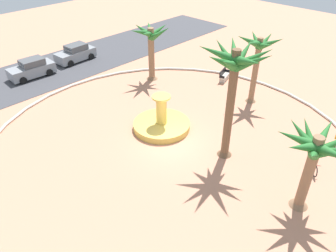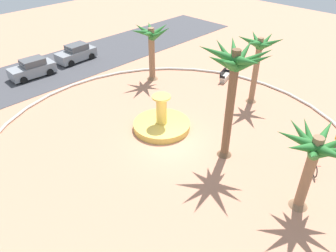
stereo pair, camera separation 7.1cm
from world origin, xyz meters
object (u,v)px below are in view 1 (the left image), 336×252
at_px(bicycle_by_lamppost, 313,165).
at_px(fountain, 162,124).
at_px(palm_tree_near_fountain, 234,74).
at_px(parked_car_second, 76,53).
at_px(palm_tree_by_curb, 314,153).
at_px(palm_tree_far_side, 258,53).
at_px(parked_car_leftmost, 32,69).
at_px(palm_tree_mid_plaza, 151,41).
at_px(bench_east, 224,76).

bearing_deg(bicycle_by_lamppost, fountain, 107.41).
distance_m(palm_tree_near_fountain, parked_car_second, 20.54).
bearing_deg(palm_tree_near_fountain, bicycle_by_lamppost, -62.91).
bearing_deg(palm_tree_by_curb, palm_tree_near_fountain, 81.24).
relative_size(palm_tree_far_side, parked_car_leftmost, 1.35).
xyz_separation_m(fountain, bicycle_by_lamppost, (3.00, -9.55, 0.04)).
height_order(palm_tree_near_fountain, parked_car_leftmost, palm_tree_near_fountain).
height_order(fountain, parked_car_second, fountain).
bearing_deg(palm_tree_by_curb, fountain, 89.01).
height_order(palm_tree_near_fountain, palm_tree_mid_plaza, palm_tree_near_fountain).
xyz_separation_m(bicycle_by_lamppost, parked_car_second, (-0.28, 24.49, 0.40)).
bearing_deg(palm_tree_far_side, bench_east, 65.93).
height_order(fountain, bench_east, fountain).
height_order(bench_east, parked_car_leftmost, parked_car_leftmost).
bearing_deg(palm_tree_mid_plaza, bicycle_by_lamppost, -97.55).
bearing_deg(bicycle_by_lamppost, palm_tree_far_side, 56.50).
distance_m(fountain, bench_east, 9.54).
height_order(fountain, bicycle_by_lamppost, fountain).
xyz_separation_m(palm_tree_near_fountain, bicycle_by_lamppost, (2.36, -4.61, -5.11)).
distance_m(palm_tree_near_fountain, parked_car_leftmost, 20.22).
height_order(palm_tree_by_curb, palm_tree_far_side, palm_tree_far_side).
height_order(palm_tree_far_side, parked_car_second, palm_tree_far_side).
height_order(fountain, palm_tree_mid_plaza, palm_tree_mid_plaza).
distance_m(fountain, palm_tree_near_fountain, 7.16).
bearing_deg(parked_car_second, palm_tree_far_side, -73.95).
relative_size(palm_tree_near_fountain, bench_east, 4.26).
bearing_deg(fountain, palm_tree_by_curb, -90.99).
bearing_deg(parked_car_leftmost, palm_tree_far_side, -59.74).
bearing_deg(bench_east, palm_tree_far_side, -114.07).
xyz_separation_m(palm_tree_near_fountain, palm_tree_far_side, (7.08, 2.51, -1.46)).
relative_size(palm_tree_mid_plaza, parked_car_leftmost, 1.21).
bearing_deg(bicycle_by_lamppost, palm_tree_near_fountain, 117.09).
xyz_separation_m(fountain, bench_east, (9.43, 1.43, 0.00)).
relative_size(bicycle_by_lamppost, parked_car_second, 0.35).
distance_m(palm_tree_by_curb, palm_tree_far_side, 11.09).
bearing_deg(parked_car_leftmost, parked_car_second, 4.88).
distance_m(palm_tree_mid_plaza, bench_east, 7.25).
xyz_separation_m(fountain, parked_car_second, (2.71, 14.94, 0.43)).
height_order(palm_tree_near_fountain, palm_tree_far_side, palm_tree_near_fountain).
height_order(palm_tree_by_curb, bicycle_by_lamppost, palm_tree_by_curb).
distance_m(bicycle_by_lamppost, parked_car_second, 24.50).
relative_size(palm_tree_mid_plaza, palm_tree_far_side, 0.90).
xyz_separation_m(palm_tree_near_fountain, palm_tree_by_curb, (-0.81, -5.26, -2.06)).
bearing_deg(fountain, parked_car_second, 79.71).
xyz_separation_m(palm_tree_by_curb, bench_east, (9.61, 11.62, -3.09)).
bearing_deg(parked_car_second, bench_east, -63.55).
relative_size(palm_tree_near_fountain, bicycle_by_lamppost, 5.01).
bearing_deg(bench_east, palm_tree_by_curb, -129.58).
xyz_separation_m(parked_car_leftmost, parked_car_second, (4.89, 0.42, 0.00)).
height_order(palm_tree_mid_plaza, bicycle_by_lamppost, palm_tree_mid_plaza).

